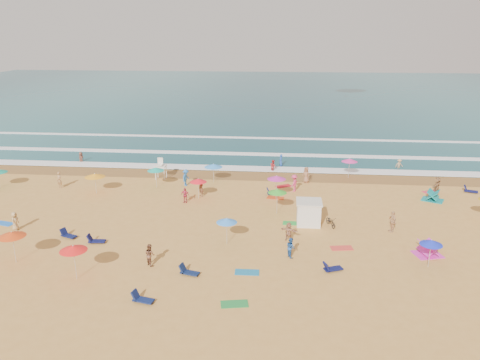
{
  "coord_description": "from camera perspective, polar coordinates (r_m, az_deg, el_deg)",
  "views": [
    {
      "loc": [
        3.56,
        -39.47,
        16.18
      ],
      "look_at": [
        -0.65,
        6.0,
        1.5
      ],
      "focal_mm": 35.0,
      "sensor_mm": 36.0,
      "label": 1
    }
  ],
  "objects": [
    {
      "name": "beach_umbrellas",
      "position": [
        43.44,
        -0.8,
        -1.07
      ],
      "size": [
        61.01,
        26.67,
        0.77
      ],
      "color": "#CE2DA8",
      "rests_on": "ground"
    },
    {
      "name": "cabana_roof",
      "position": [
        40.76,
        8.43,
        -2.65
      ],
      "size": [
        2.2,
        2.2,
        0.12
      ],
      "primitive_type": "cube",
      "color": "silver",
      "rests_on": "cabana"
    },
    {
      "name": "ground",
      "position": [
        42.8,
        0.12,
        -4.39
      ],
      "size": [
        220.0,
        220.0,
        0.0
      ],
      "primitive_type": "plane",
      "color": "gold",
      "rests_on": "ground"
    },
    {
      "name": "lifeguard_stand",
      "position": [
        53.75,
        -9.63,
        1.22
      ],
      "size": [
        1.2,
        1.2,
        2.1
      ],
      "primitive_type": null,
      "color": "white",
      "rests_on": "ground"
    },
    {
      "name": "towels",
      "position": [
        40.12,
        2.05,
        -5.95
      ],
      "size": [
        55.2,
        24.69,
        0.03
      ],
      "color": "red",
      "rests_on": "ground"
    },
    {
      "name": "bicycle",
      "position": [
        41.23,
        10.99,
        -4.97
      ],
      "size": [
        1.11,
        1.76,
        0.87
      ],
      "primitive_type": "imported",
      "rotation": [
        0.0,
        0.0,
        0.35
      ],
      "color": "black",
      "rests_on": "ground"
    },
    {
      "name": "beachgoers",
      "position": [
        47.41,
        3.28,
        -1.12
      ],
      "size": [
        42.56,
        27.65,
        2.14
      ],
      "color": "brown",
      "rests_on": "ground"
    },
    {
      "name": "popup_tents",
      "position": [
        44.18,
        22.26,
        -4.23
      ],
      "size": [
        6.35,
        14.47,
        1.2
      ],
      "color": "#E833C1",
      "rests_on": "ground"
    },
    {
      "name": "wet_sand",
      "position": [
        54.54,
        1.31,
        0.57
      ],
      "size": [
        220.0,
        220.0,
        0.0
      ],
      "primitive_type": "plane",
      "color": "olive",
      "rests_on": "ground"
    },
    {
      "name": "ocean",
      "position": [
        124.57,
        3.66,
        10.32
      ],
      "size": [
        220.0,
        140.0,
        0.18
      ],
      "primitive_type": "cube",
      "color": "#0C4756",
      "rests_on": "ground"
    },
    {
      "name": "loungers",
      "position": [
        38.18,
        5.17,
        -7.05
      ],
      "size": [
        43.42,
        24.22,
        0.34
      ],
      "color": "#0E1547",
      "rests_on": "ground"
    },
    {
      "name": "surf_foam",
      "position": [
        62.98,
        1.87,
        3.02
      ],
      "size": [
        200.0,
        18.7,
        0.05
      ],
      "color": "white",
      "rests_on": "ground"
    },
    {
      "name": "cabana",
      "position": [
        41.14,
        8.36,
        -4.03
      ],
      "size": [
        2.0,
        2.0,
        2.0
      ],
      "primitive_type": "cube",
      "color": "silver",
      "rests_on": "ground"
    }
  ]
}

